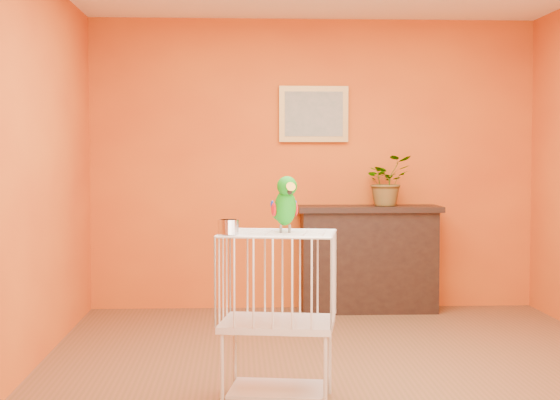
{
  "coord_description": "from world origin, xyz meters",
  "views": [
    {
      "loc": [
        -0.68,
        -5.46,
        1.38
      ],
      "look_at": [
        -0.44,
        -0.68,
        1.13
      ],
      "focal_mm": 55.0,
      "sensor_mm": 36.0,
      "label": 1
    }
  ],
  "objects": [
    {
      "name": "room_shell",
      "position": [
        0.0,
        0.0,
        1.58
      ],
      "size": [
        4.5,
        4.5,
        4.5
      ],
      "color": "#DA5D14",
      "rests_on": "ground"
    },
    {
      "name": "birdcage",
      "position": [
        -0.46,
        -0.74,
        0.5
      ],
      "size": [
        0.68,
        0.57,
        0.95
      ],
      "rotation": [
        0.0,
        0.0,
        -0.16
      ],
      "color": "beige",
      "rests_on": "ground"
    },
    {
      "name": "parrot",
      "position": [
        -0.42,
        -0.73,
        1.11
      ],
      "size": [
        0.16,
        0.29,
        0.32
      ],
      "rotation": [
        0.0,
        0.0,
        0.22
      ],
      "color": "#59544C",
      "rests_on": "birdcage"
    },
    {
      "name": "ground",
      "position": [
        0.0,
        0.0,
        0.0
      ],
      "size": [
        4.5,
        4.5,
        0.0
      ],
      "primitive_type": "plane",
      "color": "brown",
      "rests_on": "ground"
    },
    {
      "name": "console_cabinet",
      "position": [
        0.47,
        2.03,
        0.47
      ],
      "size": [
        1.26,
        0.45,
        0.93
      ],
      "color": "black",
      "rests_on": "ground"
    },
    {
      "name": "potted_plant",
      "position": [
        0.63,
        2.05,
        1.11
      ],
      "size": [
        0.51,
        0.54,
        0.35
      ],
      "primitive_type": "imported",
      "rotation": [
        0.0,
        0.0,
        0.29
      ],
      "color": "#26722D",
      "rests_on": "console_cabinet"
    },
    {
      "name": "framed_picture",
      "position": [
        0.0,
        2.22,
        1.75
      ],
      "size": [
        0.62,
        0.04,
        0.5
      ],
      "color": "#A4793A",
      "rests_on": "room_shell"
    },
    {
      "name": "feed_cup",
      "position": [
        -0.73,
        -0.89,
        1.0
      ],
      "size": [
        0.11,
        0.11,
        0.08
      ],
      "primitive_type": "cylinder",
      "color": "silver",
      "rests_on": "birdcage"
    }
  ]
}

